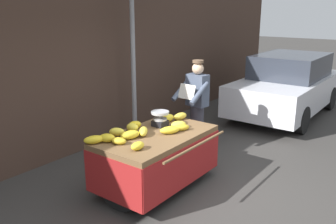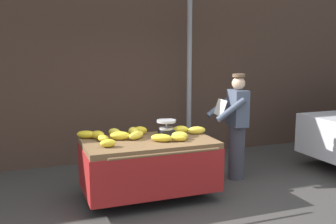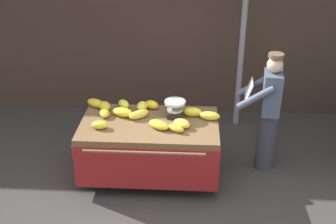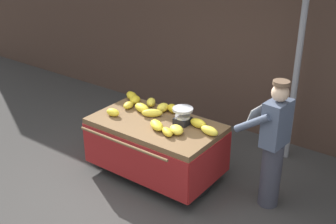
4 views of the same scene
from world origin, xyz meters
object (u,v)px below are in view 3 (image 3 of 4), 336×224
object	(u,v)px
banana_bunch_10	(105,106)
banana_bunch_8	(152,105)
street_pole	(243,33)
banana_bunch_4	(176,128)
banana_bunch_3	(159,125)
banana_bunch_9	(105,113)
banana_bunch_7	(124,104)
vendor_person	(268,112)
banana_cart	(150,137)
banana_bunch_11	(100,125)
banana_bunch_1	(96,103)
banana_bunch_6	(142,106)
banana_bunch_0	(210,116)
banana_bunch_12	(123,112)
weighing_scale	(175,109)
banana_bunch_2	(182,124)
banana_bunch_13	(192,112)
banana_bunch_5	(139,114)

from	to	relation	value
banana_bunch_10	banana_bunch_8	bearing A→B (deg)	6.57
street_pole	banana_bunch_4	xyz separation A→B (m)	(-0.96, -1.83, -0.69)
banana_bunch_3	banana_bunch_9	size ratio (longest dim) A/B	1.40
banana_bunch_7	vendor_person	size ratio (longest dim) A/B	0.13
street_pole	banana_cart	bearing A→B (deg)	-129.05
banana_bunch_9	banana_bunch_11	distance (m)	0.33
banana_bunch_1	banana_bunch_3	distance (m)	1.09
banana_cart	banana_bunch_7	size ratio (longest dim) A/B	8.28
street_pole	banana_bunch_8	size ratio (longest dim) A/B	15.43
banana_bunch_10	vendor_person	bearing A→B (deg)	-0.16
banana_bunch_3	vendor_person	bearing A→B (deg)	18.05
banana_bunch_4	banana_bunch_6	bearing A→B (deg)	131.64
banana_bunch_0	banana_bunch_11	distance (m)	1.44
banana_bunch_7	banana_bunch_9	xyz separation A→B (m)	(-0.22, -0.26, -0.01)
banana_bunch_9	banana_bunch_12	distance (m)	0.24
weighing_scale	banana_bunch_2	bearing A→B (deg)	-70.82
weighing_scale	banana_bunch_8	distance (m)	0.40
weighing_scale	vendor_person	world-z (taller)	vendor_person
street_pole	banana_bunch_4	distance (m)	2.17
banana_bunch_8	banana_bunch_13	size ratio (longest dim) A/B	0.80
banana_cart	banana_bunch_4	world-z (taller)	banana_bunch_4
banana_bunch_5	banana_bunch_7	distance (m)	0.38
banana_bunch_5	banana_bunch_13	distance (m)	0.71
banana_bunch_5	banana_cart	bearing A→B (deg)	-37.83
weighing_scale	banana_bunch_10	world-z (taller)	weighing_scale
banana_bunch_8	vendor_person	world-z (taller)	vendor_person
vendor_person	banana_bunch_11	bearing A→B (deg)	-166.74
banana_bunch_8	banana_bunch_12	xyz separation A→B (m)	(-0.37, -0.25, -0.00)
banana_bunch_2	street_pole	bearing A→B (deg)	62.63
weighing_scale	banana_bunch_12	size ratio (longest dim) A/B	0.97
banana_bunch_7	banana_bunch_8	world-z (taller)	banana_bunch_8
banana_bunch_0	banana_bunch_4	xyz separation A→B (m)	(-0.43, -0.34, -0.01)
street_pole	banana_cart	size ratio (longest dim) A/B	1.73
banana_cart	banana_bunch_12	size ratio (longest dim) A/B	6.36
banana_bunch_9	banana_bunch_2	bearing A→B (deg)	-12.93
banana_bunch_12	banana_bunch_13	size ratio (longest dim) A/B	1.11
banana_bunch_4	banana_bunch_11	xyz separation A→B (m)	(-0.97, 0.02, 0.01)
street_pole	banana_bunch_13	bearing A→B (deg)	-118.24
banana_bunch_7	banana_bunch_12	size ratio (longest dim) A/B	0.77
banana_bunch_4	vendor_person	size ratio (longest dim) A/B	0.14
banana_bunch_12	banana_bunch_13	xyz separation A→B (m)	(0.93, 0.05, 0.00)
banana_bunch_2	banana_bunch_8	bearing A→B (deg)	130.47
banana_cart	vendor_person	xyz separation A→B (m)	(1.58, 0.33, 0.25)
street_pole	banana_bunch_1	world-z (taller)	street_pole
street_pole	banana_bunch_7	xyz separation A→B (m)	(-1.71, -1.22, -0.68)
banana_bunch_8	banana_bunch_13	world-z (taller)	banana_bunch_13
banana_cart	banana_bunch_11	xyz separation A→B (m)	(-0.61, -0.19, 0.27)
vendor_person	banana_bunch_2	bearing A→B (deg)	-159.95
banana_bunch_4	banana_bunch_5	distance (m)	0.60
banana_bunch_2	banana_bunch_1	bearing A→B (deg)	156.86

